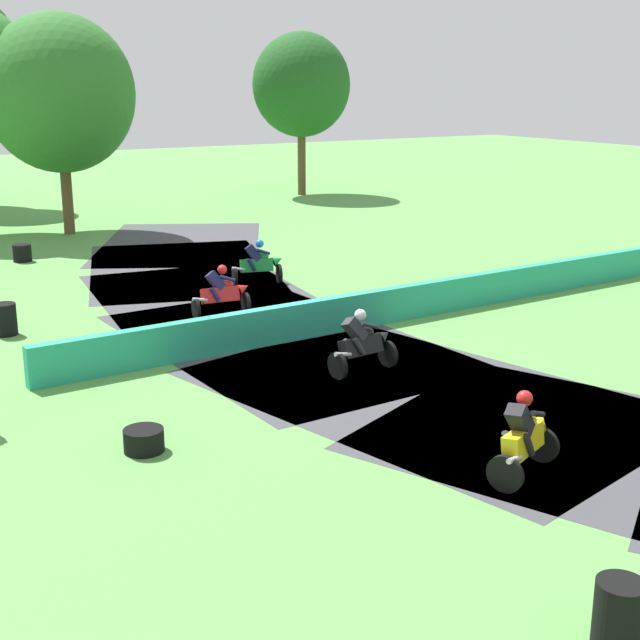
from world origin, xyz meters
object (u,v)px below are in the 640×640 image
Objects in this scene: tire_stack_far at (619,614)px; tire_stack_mid_a at (5,319)px; motorcycle_lead_green at (259,263)px; motorcycle_trailing_black at (363,343)px; tire_stack_near at (22,253)px; motorcycle_chase_red at (222,292)px; tire_stack_mid_b at (144,440)px; motorcycle_fourth_yellow at (525,436)px; traffic_cone at (468,299)px.

tire_stack_mid_a is at bearing 101.00° from tire_stack_far.
motorcycle_lead_green is 8.21m from tire_stack_mid_a.
tire_stack_far is (-4.80, -18.27, -0.25)m from motorcycle_lead_green.
motorcycle_trailing_black reaches higher than tire_stack_mid_a.
motorcycle_lead_green reaches higher than motorcycle_trailing_black.
motorcycle_chase_red is at bearing -73.85° from tire_stack_near.
tire_stack_mid_b is at bearing -125.76° from motorcycle_lead_green.
motorcycle_fourth_yellow is 2.64× the size of tire_stack_near.
tire_stack_mid_b is at bearing -96.38° from tire_stack_near.
motorcycle_chase_red is 11.50m from motorcycle_fourth_yellow.
motorcycle_fourth_yellow is (-2.57, -14.40, 0.01)m from motorcycle_lead_green.
tire_stack_near is at bearing 97.74° from motorcycle_fourth_yellow.
tire_stack_mid_b is 12.23m from traffic_cone.
motorcycle_chase_red is 9.01m from tire_stack_mid_b.
tire_stack_mid_b is at bearing -163.15° from motorcycle_trailing_black.
motorcycle_fourth_yellow is 10.87m from traffic_cone.
tire_stack_far is at bearing -104.73° from motorcycle_lead_green.
tire_stack_near is at bearing 127.04° from motorcycle_lead_green.
motorcycle_lead_green is 2.47× the size of tire_stack_mid_b.
motorcycle_fourth_yellow is at bearing -125.42° from traffic_cone.
tire_stack_near is at bearing 83.62° from tire_stack_mid_b.
motorcycle_fourth_yellow reaches higher than tire_stack_near.
motorcycle_chase_red is 10.63m from tire_stack_near.
motorcycle_chase_red is 15.54m from tire_stack_far.
traffic_cone is (9.24, -12.86, -0.08)m from tire_stack_near.
tire_stack_far reaches higher than traffic_cone.
tire_stack_mid_a is 12.29m from traffic_cone.
tire_stack_mid_a reaches higher than tire_stack_mid_b.
motorcycle_lead_green is 18.89m from tire_stack_far.
tire_stack_far is at bearing -79.00° from tire_stack_mid_a.
tire_stack_near is 0.79× the size of tire_stack_far.
motorcycle_fourth_yellow is at bearing -82.26° from tire_stack_near.
tire_stack_far is (3.19, -16.41, -0.00)m from tire_stack_mid_a.
motorcycle_lead_green is 8.92m from motorcycle_trailing_black.
tire_stack_mid_b is at bearing -123.29° from motorcycle_chase_red.
traffic_cone is at bearing -56.11° from motorcycle_lead_green.
traffic_cone is at bearing -22.87° from motorcycle_chase_red.
tire_stack_near is (-5.52, 7.31, -0.35)m from motorcycle_lead_green.
motorcycle_fourth_yellow is at bearing -100.11° from motorcycle_lead_green.
motorcycle_chase_red is 5.54m from tire_stack_mid_a.
motorcycle_lead_green is 6.70m from traffic_cone.
motorcycle_lead_green is 1.00× the size of motorcycle_chase_red.
tire_stack_mid_a is 16.72m from tire_stack_far.
traffic_cone is (6.29, -2.65, -0.42)m from motorcycle_chase_red.
motorcycle_lead_green is 3.89× the size of traffic_cone.
motorcycle_lead_green is at bearing 77.68° from motorcycle_trailing_black.
motorcycle_fourth_yellow reaches higher than motorcycle_chase_red.
motorcycle_trailing_black is at bearing -83.55° from motorcycle_chase_red.
motorcycle_fourth_yellow is 21.91m from tire_stack_near.
traffic_cone reaches higher than tire_stack_mid_b.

